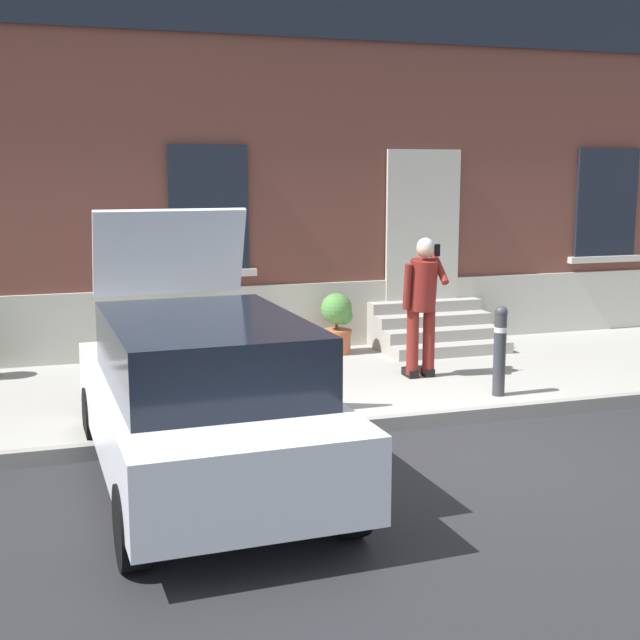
{
  "coord_description": "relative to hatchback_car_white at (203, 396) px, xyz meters",
  "views": [
    {
      "loc": [
        -3.72,
        -7.14,
        2.7
      ],
      "look_at": [
        -0.91,
        1.6,
        1.1
      ],
      "focal_mm": 48.19,
      "sensor_mm": 36.0,
      "label": 1
    }
  ],
  "objects": [
    {
      "name": "ground_plane",
      "position": [
        2.5,
        0.07,
        -0.8
      ],
      "size": [
        80.0,
        80.0,
        0.0
      ],
      "primitive_type": "plane",
      "color": "#232326"
    },
    {
      "name": "sidewalk",
      "position": [
        2.5,
        2.87,
        -0.72
      ],
      "size": [
        24.0,
        3.6,
        0.15
      ],
      "primitive_type": "cube",
      "color": "#99968E",
      "rests_on": "ground"
    },
    {
      "name": "curb_edge",
      "position": [
        2.5,
        1.01,
        -0.72
      ],
      "size": [
        24.0,
        0.12,
        0.15
      ],
      "primitive_type": "cube",
      "color": "gray",
      "rests_on": "ground"
    },
    {
      "name": "building_facade",
      "position": [
        2.5,
        5.35,
        2.93
      ],
      "size": [
        24.0,
        1.52,
        7.5
      ],
      "color": "brown",
      "rests_on": "ground"
    },
    {
      "name": "entrance_stoop",
      "position": [
        4.15,
        4.19,
        -0.41
      ],
      "size": [
        1.75,
        1.28,
        0.64
      ],
      "color": "#9E998E",
      "rests_on": "sidewalk"
    },
    {
      "name": "hatchback_car_white",
      "position": [
        0.0,
        0.0,
        0.0
      ],
      "size": [
        1.89,
        4.11,
        2.34
      ],
      "color": "white",
      "rests_on": "ground"
    },
    {
      "name": "bollard_near_person",
      "position": [
        3.67,
        1.42,
        -0.09
      ],
      "size": [
        0.15,
        0.15,
        1.04
      ],
      "color": "#333338",
      "rests_on": "sidewalk"
    },
    {
      "name": "bollard_far_left",
      "position": [
        0.48,
        1.42,
        -0.09
      ],
      "size": [
        0.15,
        0.15,
        1.04
      ],
      "color": "#333338",
      "rests_on": "sidewalk"
    },
    {
      "name": "person_on_phone",
      "position": [
        3.18,
        2.49,
        0.35
      ],
      "size": [
        0.51,
        0.48,
        1.75
      ],
      "rotation": [
        0.0,
        0.0,
        -0.08
      ],
      "color": "maroon",
      "rests_on": "sidewalk"
    },
    {
      "name": "planter_charcoal",
      "position": [
        0.26,
        3.99,
        -0.19
      ],
      "size": [
        0.44,
        0.44,
        0.86
      ],
      "color": "#2D2D30",
      "rests_on": "sidewalk"
    },
    {
      "name": "planter_terracotta",
      "position": [
        2.65,
        4.18,
        -0.19
      ],
      "size": [
        0.44,
        0.44,
        0.86
      ],
      "color": "#B25B38",
      "rests_on": "sidewalk"
    }
  ]
}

